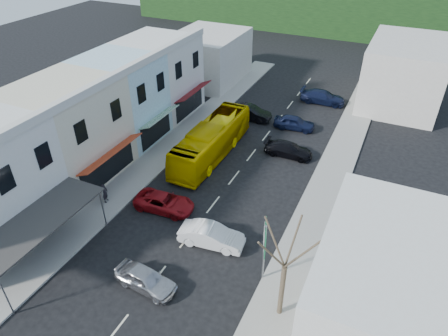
{
  "coord_description": "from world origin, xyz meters",
  "views": [
    {
      "loc": [
        10.93,
        -17.42,
        19.59
      ],
      "look_at": [
        0.0,
        6.0,
        2.2
      ],
      "focal_mm": 32.0,
      "sensor_mm": 36.0,
      "label": 1
    }
  ],
  "objects_px": {
    "car_white": "(211,236)",
    "car_red": "(164,202)",
    "street_tree": "(285,267)",
    "direction_sign": "(264,254)",
    "car_silver": "(146,279)",
    "traffic_signal": "(363,74)",
    "pedestrian_left": "(105,192)",
    "bus": "(212,141)"
  },
  "relations": [
    {
      "from": "direction_sign",
      "to": "traffic_signal",
      "type": "distance_m",
      "value": 32.28
    },
    {
      "from": "car_white",
      "to": "car_red",
      "type": "bearing_deg",
      "value": 62.32
    },
    {
      "from": "car_white",
      "to": "street_tree",
      "type": "bearing_deg",
      "value": -126.55
    },
    {
      "from": "car_silver",
      "to": "traffic_signal",
      "type": "distance_m",
      "value": 36.5
    },
    {
      "from": "car_red",
      "to": "direction_sign",
      "type": "height_order",
      "value": "direction_sign"
    },
    {
      "from": "direction_sign",
      "to": "traffic_signal",
      "type": "bearing_deg",
      "value": 69.77
    },
    {
      "from": "bus",
      "to": "street_tree",
      "type": "xyz_separation_m",
      "value": [
        11.04,
        -13.58,
        2.3
      ]
    },
    {
      "from": "car_red",
      "to": "direction_sign",
      "type": "distance_m",
      "value": 9.77
    },
    {
      "from": "car_silver",
      "to": "direction_sign",
      "type": "xyz_separation_m",
      "value": [
        6.16,
        3.55,
        1.49
      ]
    },
    {
      "from": "car_silver",
      "to": "traffic_signal",
      "type": "xyz_separation_m",
      "value": [
        6.77,
        35.82,
        1.67
      ]
    },
    {
      "from": "direction_sign",
      "to": "car_red",
      "type": "bearing_deg",
      "value": 141.4
    },
    {
      "from": "car_silver",
      "to": "car_red",
      "type": "height_order",
      "value": "same"
    },
    {
      "from": "car_silver",
      "to": "direction_sign",
      "type": "distance_m",
      "value": 7.27
    },
    {
      "from": "pedestrian_left",
      "to": "car_silver",
      "type": "bearing_deg",
      "value": -139.71
    },
    {
      "from": "direction_sign",
      "to": "street_tree",
      "type": "relative_size",
      "value": 0.57
    },
    {
      "from": "car_silver",
      "to": "street_tree",
      "type": "height_order",
      "value": "street_tree"
    },
    {
      "from": "pedestrian_left",
      "to": "traffic_signal",
      "type": "distance_m",
      "value": 33.52
    },
    {
      "from": "car_white",
      "to": "bus",
      "type": "bearing_deg",
      "value": 19.16
    },
    {
      "from": "car_red",
      "to": "pedestrian_left",
      "type": "relative_size",
      "value": 2.71
    },
    {
      "from": "car_white",
      "to": "car_red",
      "type": "height_order",
      "value": "same"
    },
    {
      "from": "bus",
      "to": "car_red",
      "type": "height_order",
      "value": "bus"
    },
    {
      "from": "car_red",
      "to": "pedestrian_left",
      "type": "distance_m",
      "value": 4.68
    },
    {
      "from": "direction_sign",
      "to": "pedestrian_left",
      "type": "bearing_deg",
      "value": 152.72
    },
    {
      "from": "car_silver",
      "to": "car_white",
      "type": "height_order",
      "value": "same"
    },
    {
      "from": "car_white",
      "to": "direction_sign",
      "type": "height_order",
      "value": "direction_sign"
    },
    {
      "from": "pedestrian_left",
      "to": "bus",
      "type": "bearing_deg",
      "value": -37.33
    },
    {
      "from": "car_red",
      "to": "pedestrian_left",
      "type": "height_order",
      "value": "pedestrian_left"
    },
    {
      "from": "car_red",
      "to": "street_tree",
      "type": "bearing_deg",
      "value": -119.7
    },
    {
      "from": "bus",
      "to": "traffic_signal",
      "type": "bearing_deg",
      "value": 64.5
    },
    {
      "from": "car_silver",
      "to": "car_white",
      "type": "distance_m",
      "value": 5.31
    },
    {
      "from": "car_white",
      "to": "traffic_signal",
      "type": "distance_m",
      "value": 31.3
    },
    {
      "from": "street_tree",
      "to": "car_silver",
      "type": "bearing_deg",
      "value": -168.68
    },
    {
      "from": "car_silver",
      "to": "street_tree",
      "type": "xyz_separation_m",
      "value": [
        7.93,
        1.59,
        3.15
      ]
    },
    {
      "from": "direction_sign",
      "to": "car_white",
      "type": "bearing_deg",
      "value": 142.59
    },
    {
      "from": "car_red",
      "to": "traffic_signal",
      "type": "height_order",
      "value": "traffic_signal"
    },
    {
      "from": "bus",
      "to": "direction_sign",
      "type": "relative_size",
      "value": 2.65
    },
    {
      "from": "car_white",
      "to": "traffic_signal",
      "type": "bearing_deg",
      "value": -16.07
    },
    {
      "from": "direction_sign",
      "to": "traffic_signal",
      "type": "xyz_separation_m",
      "value": [
        0.61,
        32.27,
        0.18
      ]
    },
    {
      "from": "car_white",
      "to": "pedestrian_left",
      "type": "bearing_deg",
      "value": 79.38
    },
    {
      "from": "car_silver",
      "to": "car_red",
      "type": "distance_m",
      "value": 7.38
    },
    {
      "from": "traffic_signal",
      "to": "direction_sign",
      "type": "bearing_deg",
      "value": 82.03
    },
    {
      "from": "bus",
      "to": "direction_sign",
      "type": "xyz_separation_m",
      "value": [
        9.27,
        -11.61,
        0.64
      ]
    }
  ]
}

